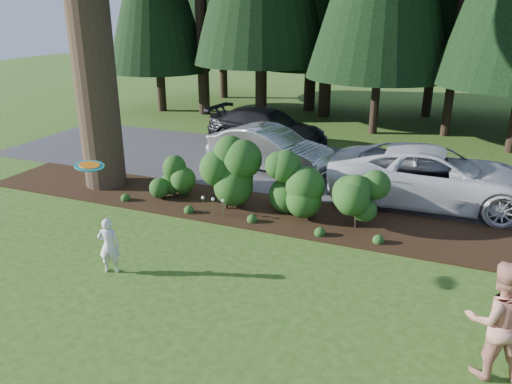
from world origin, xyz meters
TOP-DOWN VIEW (x-y plane):
  - ground at (0.00, 0.00)m, footprint 80.00×80.00m
  - mulch_bed at (0.00, 3.25)m, footprint 16.00×2.50m
  - driveway at (0.00, 7.50)m, footprint 22.00×6.00m
  - shrub_row at (0.77, 3.14)m, footprint 6.53×1.60m
  - lily_cluster at (-0.30, 2.40)m, footprint 0.69×0.09m
  - car_silver_wagon at (-0.39, 6.88)m, footprint 4.65×2.40m
  - car_white_suv at (5.04, 5.62)m, footprint 6.00×3.05m
  - car_dark_suv at (-1.61, 9.80)m, footprint 5.28×2.74m
  - child at (-0.99, -1.06)m, footprint 0.53×0.44m
  - adult at (6.40, -1.44)m, footprint 1.11×0.97m
  - frisbee at (-1.13, -1.20)m, footprint 0.57×0.57m

SIDE VIEW (x-z plane):
  - ground at x=0.00m, z-range 0.00..0.00m
  - driveway at x=0.00m, z-range 0.00..0.03m
  - mulch_bed at x=0.00m, z-range 0.00..0.05m
  - lily_cluster at x=-0.30m, z-range 0.21..0.78m
  - child at x=-0.99m, z-range 0.00..1.24m
  - car_silver_wagon at x=-0.39m, z-range 0.03..1.49m
  - car_dark_suv at x=-1.61m, z-range 0.03..1.49m
  - shrub_row at x=0.77m, z-range 0.00..1.61m
  - car_white_suv at x=5.04m, z-range 0.03..1.66m
  - adult at x=6.40m, z-range 0.00..1.92m
  - frisbee at x=-1.13m, z-range 2.35..2.46m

